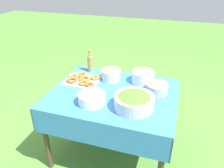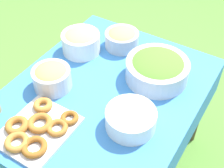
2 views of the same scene
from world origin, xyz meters
TOP-DOWN VIEW (x-y plane):
  - ground_plane at (0.00, 0.00)m, footprint 14.00×14.00m
  - picnic_table at (0.00, 0.00)m, footprint 1.18×0.94m
  - salad_bowl at (0.24, -0.19)m, footprint 0.34×0.34m
  - pasta_bowl at (0.22, 0.30)m, footprint 0.22×0.22m
  - donut_platter at (-0.38, 0.12)m, footprint 0.37×0.31m
  - plate_stack at (-0.12, -0.23)m, footprint 0.24×0.24m
  - olive_oil_bottle at (-0.39, 0.38)m, footprint 0.06×0.06m
  - bread_bowl at (0.39, 0.12)m, footprint 0.20×0.20m
  - fruit_bowl at (-0.11, 0.25)m, footprint 0.20×0.20m

SIDE VIEW (x-z plane):
  - ground_plane at x=0.00m, z-range 0.00..0.00m
  - picnic_table at x=0.00m, z-range 0.26..0.99m
  - donut_platter at x=-0.38m, z-range 0.73..0.77m
  - plate_stack at x=-0.12m, z-range 0.73..0.83m
  - bread_bowl at x=0.39m, z-range 0.73..0.85m
  - fruit_bowl at x=-0.11m, z-range 0.73..0.86m
  - salad_bowl at x=0.24m, z-range 0.73..0.86m
  - pasta_bowl at x=0.22m, z-range 0.73..0.87m
  - olive_oil_bottle at x=-0.39m, z-range 0.70..0.96m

